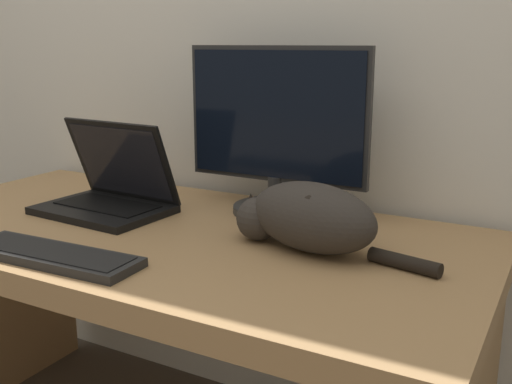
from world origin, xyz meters
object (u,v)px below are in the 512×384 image
(external_keyboard, at_px, (52,255))
(laptop, at_px, (109,194))
(monitor, at_px, (276,132))
(cat, at_px, (308,216))

(external_keyboard, bearing_deg, laptop, 111.20)
(external_keyboard, bearing_deg, monitor, 63.48)
(laptop, bearing_deg, cat, 0.99)
(monitor, relative_size, laptop, 1.44)
(laptop, height_order, external_keyboard, laptop)
(monitor, height_order, laptop, monitor)
(external_keyboard, xyz_separation_m, cat, (0.46, 0.33, 0.07))
(external_keyboard, bearing_deg, cat, 33.17)
(laptop, bearing_deg, monitor, 31.02)
(monitor, bearing_deg, cat, -49.84)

